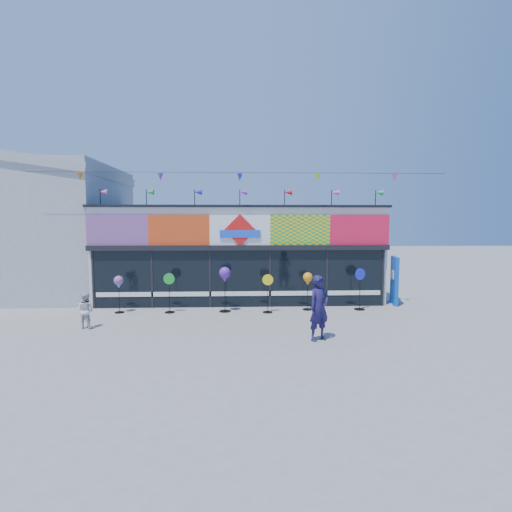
{
  "coord_description": "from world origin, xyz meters",
  "views": [
    {
      "loc": [
        -0.01,
        -12.43,
        3.5
      ],
      "look_at": [
        0.58,
        2.0,
        2.19
      ],
      "focal_mm": 28.0,
      "sensor_mm": 36.0,
      "label": 1
    }
  ],
  "objects": [
    {
      "name": "adult_man",
      "position": [
        2.29,
        -1.13,
        0.95
      ],
      "size": [
        0.83,
        0.74,
        1.91
      ],
      "primitive_type": "imported",
      "rotation": [
        0.0,
        0.0,
        0.52
      ],
      "color": "#1A1542",
      "rests_on": "ground"
    },
    {
      "name": "blue_sign",
      "position": [
        6.39,
        3.68,
        1.0
      ],
      "size": [
        0.32,
        1.0,
        1.99
      ],
      "rotation": [
        0.0,
        0.0,
        -0.17
      ],
      "color": "#0B4AB2",
      "rests_on": "ground"
    },
    {
      "name": "child",
      "position": [
        -5.01,
        0.48,
        0.58
      ],
      "size": [
        0.63,
        0.46,
        1.17
      ],
      "primitive_type": "imported",
      "rotation": [
        0.0,
        0.0,
        2.89
      ],
      "color": "silver",
      "rests_on": "ground"
    },
    {
      "name": "spinner_0",
      "position": [
        -4.57,
        2.59,
        1.13
      ],
      "size": [
        0.36,
        0.36,
        1.41
      ],
      "color": "black",
      "rests_on": "ground"
    },
    {
      "name": "spinner_2",
      "position": [
        -0.58,
        2.61,
        1.38
      ],
      "size": [
        0.44,
        0.44,
        1.72
      ],
      "color": "black",
      "rests_on": "ground"
    },
    {
      "name": "neighbour_building",
      "position": [
        -10.0,
        7.0,
        3.2
      ],
      "size": [
        8.18,
        7.2,
        6.87
      ],
      "color": "#A8AAAD",
      "rests_on": "ground"
    },
    {
      "name": "spinner_4",
      "position": [
        2.62,
        2.8,
        1.18
      ],
      "size": [
        0.37,
        0.37,
        1.47
      ],
      "color": "black",
      "rests_on": "ground"
    },
    {
      "name": "kite_shop",
      "position": [
        0.0,
        5.94,
        2.05
      ],
      "size": [
        16.0,
        5.7,
        5.31
      ],
      "color": "silver",
      "rests_on": "ground"
    },
    {
      "name": "spinner_5",
      "position": [
        4.66,
        2.74,
        0.86
      ],
      "size": [
        0.44,
        0.41,
        1.62
      ],
      "color": "black",
      "rests_on": "ground"
    },
    {
      "name": "ground",
      "position": [
        0.0,
        0.0,
        0.0
      ],
      "size": [
        80.0,
        80.0,
        0.0
      ],
      "primitive_type": "plane",
      "color": "slate",
      "rests_on": "ground"
    },
    {
      "name": "spinner_1",
      "position": [
        -2.67,
        2.53,
        0.8
      ],
      "size": [
        0.42,
        0.38,
        1.51
      ],
      "color": "black",
      "rests_on": "ground"
    },
    {
      "name": "spinner_3",
      "position": [
        1.04,
        2.39,
        0.77
      ],
      "size": [
        0.41,
        0.37,
        1.46
      ],
      "color": "black",
      "rests_on": "ground"
    }
  ]
}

